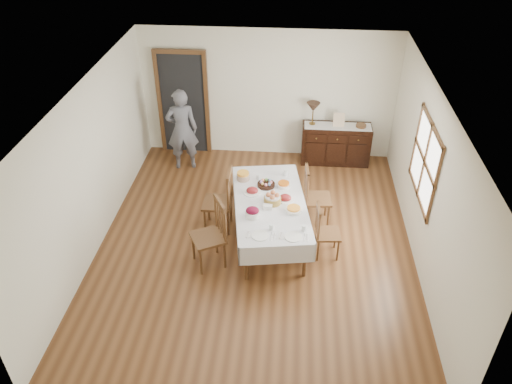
# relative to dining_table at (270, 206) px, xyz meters

# --- Properties ---
(ground) EXTENTS (6.00, 6.00, 0.00)m
(ground) POSITION_rel_dining_table_xyz_m (-0.22, -0.16, -0.65)
(ground) COLOR brown
(room_shell) EXTENTS (5.02, 6.02, 2.65)m
(room_shell) POSITION_rel_dining_table_xyz_m (-0.36, 0.26, 0.99)
(room_shell) COLOR white
(room_shell) RESTS_ON ground
(dining_table) EXTENTS (1.42, 2.30, 0.74)m
(dining_table) POSITION_rel_dining_table_xyz_m (0.00, 0.00, 0.00)
(dining_table) COLOR silver
(dining_table) RESTS_ON ground
(chair_left_near) EXTENTS (0.63, 0.63, 1.12)m
(chair_left_near) POSITION_rel_dining_table_xyz_m (-0.83, -0.64, -0.08)
(chair_left_near) COLOR #53341C
(chair_left_near) RESTS_ON ground
(chair_left_far) EXTENTS (0.47, 0.47, 1.13)m
(chair_left_far) POSITION_rel_dining_table_xyz_m (-0.81, 0.22, -0.08)
(chair_left_far) COLOR #53341C
(chair_left_far) RESTS_ON ground
(chair_right_near) EXTENTS (0.41, 0.41, 0.91)m
(chair_right_near) POSITION_rel_dining_table_xyz_m (0.87, -0.32, -0.19)
(chair_right_near) COLOR #53341C
(chair_right_near) RESTS_ON ground
(chair_right_far) EXTENTS (0.48, 0.48, 1.07)m
(chair_right_far) POSITION_rel_dining_table_xyz_m (0.71, 0.50, -0.11)
(chair_right_far) COLOR #53341C
(chair_right_far) RESTS_ON ground
(sideboard) EXTENTS (1.35, 0.50, 0.81)m
(sideboard) POSITION_rel_dining_table_xyz_m (1.17, 2.56, -0.24)
(sideboard) COLOR black
(sideboard) RESTS_ON ground
(person) EXTENTS (0.61, 0.46, 1.77)m
(person) POSITION_rel_dining_table_xyz_m (-1.83, 2.12, 0.23)
(person) COLOR #585A63
(person) RESTS_ON ground
(bread_basket) EXTENTS (0.27, 0.27, 0.19)m
(bread_basket) POSITION_rel_dining_table_xyz_m (0.04, -0.03, 0.17)
(bread_basket) COLOR olive
(bread_basket) RESTS_ON dining_table
(egg_basket) EXTENTS (0.29, 0.29, 0.10)m
(egg_basket) POSITION_rel_dining_table_xyz_m (-0.09, 0.43, 0.12)
(egg_basket) COLOR black
(egg_basket) RESTS_ON dining_table
(ham_platter_a) EXTENTS (0.29, 0.29, 0.11)m
(ham_platter_a) POSITION_rel_dining_table_xyz_m (-0.30, 0.22, 0.12)
(ham_platter_a) COLOR white
(ham_platter_a) RESTS_ON dining_table
(ham_platter_b) EXTENTS (0.27, 0.27, 0.11)m
(ham_platter_b) POSITION_rel_dining_table_xyz_m (0.23, 0.06, 0.12)
(ham_platter_b) COLOR white
(ham_platter_b) RESTS_ON dining_table
(beet_bowl) EXTENTS (0.22, 0.22, 0.16)m
(beet_bowl) POSITION_rel_dining_table_xyz_m (-0.24, -0.41, 0.16)
(beet_bowl) COLOR white
(beet_bowl) RESTS_ON dining_table
(carrot_bowl) EXTENTS (0.21, 0.21, 0.09)m
(carrot_bowl) POSITION_rel_dining_table_xyz_m (0.20, 0.43, 0.13)
(carrot_bowl) COLOR white
(carrot_bowl) RESTS_ON dining_table
(pineapple_bowl) EXTENTS (0.21, 0.21, 0.14)m
(pineapple_bowl) POSITION_rel_dining_table_xyz_m (-0.49, 0.60, 0.16)
(pineapple_bowl) COLOR tan
(pineapple_bowl) RESTS_ON dining_table
(casserole_dish) EXTENTS (0.26, 0.26, 0.07)m
(casserole_dish) POSITION_rel_dining_table_xyz_m (0.37, -0.22, 0.12)
(casserole_dish) COLOR white
(casserole_dish) RESTS_ON dining_table
(butter_dish) EXTENTS (0.15, 0.11, 0.07)m
(butter_dish) POSITION_rel_dining_table_xyz_m (-0.03, -0.19, 0.12)
(butter_dish) COLOR white
(butter_dish) RESTS_ON dining_table
(setting_left) EXTENTS (0.44, 0.31, 0.10)m
(setting_left) POSITION_rel_dining_table_xyz_m (-0.05, -0.80, 0.11)
(setting_left) COLOR white
(setting_left) RESTS_ON dining_table
(setting_right) EXTENTS (0.44, 0.31, 0.10)m
(setting_right) POSITION_rel_dining_table_xyz_m (0.42, -0.79, 0.11)
(setting_right) COLOR white
(setting_right) RESTS_ON dining_table
(glass_far_a) EXTENTS (0.06, 0.06, 0.10)m
(glass_far_a) POSITION_rel_dining_table_xyz_m (-0.23, 0.61, 0.14)
(glass_far_a) COLOR white
(glass_far_a) RESTS_ON dining_table
(glass_far_b) EXTENTS (0.07, 0.07, 0.11)m
(glass_far_b) POSITION_rel_dining_table_xyz_m (0.22, 0.78, 0.14)
(glass_far_b) COLOR white
(glass_far_b) RESTS_ON dining_table
(runner) EXTENTS (1.30, 0.35, 0.01)m
(runner) POSITION_rel_dining_table_xyz_m (1.18, 2.53, 0.17)
(runner) COLOR silver
(runner) RESTS_ON sideboard
(table_lamp) EXTENTS (0.26, 0.26, 0.46)m
(table_lamp) POSITION_rel_dining_table_xyz_m (0.68, 2.58, 0.52)
(table_lamp) COLOR brown
(table_lamp) RESTS_ON sideboard
(picture_frame) EXTENTS (0.22, 0.08, 0.28)m
(picture_frame) POSITION_rel_dining_table_xyz_m (1.19, 2.53, 0.30)
(picture_frame) COLOR beige
(picture_frame) RESTS_ON sideboard
(deco_bowl) EXTENTS (0.20, 0.20, 0.06)m
(deco_bowl) POSITION_rel_dining_table_xyz_m (1.63, 2.53, 0.19)
(deco_bowl) COLOR #53341C
(deco_bowl) RESTS_ON sideboard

